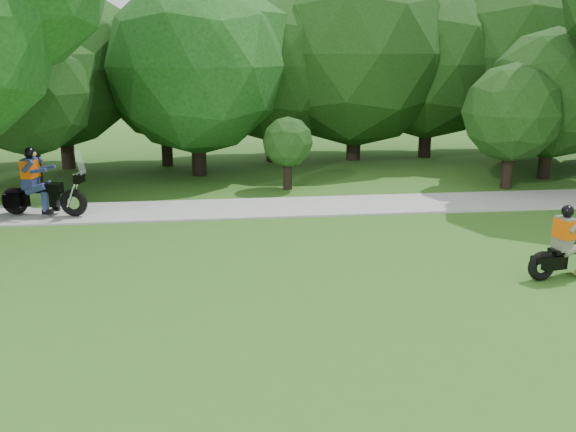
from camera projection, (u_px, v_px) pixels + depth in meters
name	position (u px, v px, depth m)	size (l,w,h in m)	color
ground	(459.00, 322.00, 10.59)	(100.00, 100.00, 0.00)	#35651C
walkway	(352.00, 205.00, 18.26)	(60.00, 2.20, 0.06)	#9E9E99
tree_line	(366.00, 68.00, 24.00)	(39.90, 11.35, 7.81)	black
chopper_motorcycle	(569.00, 251.00, 12.53)	(2.05, 0.77, 1.47)	black
touring_motorcycle	(38.00, 191.00, 16.89)	(2.37, 1.11, 1.82)	black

